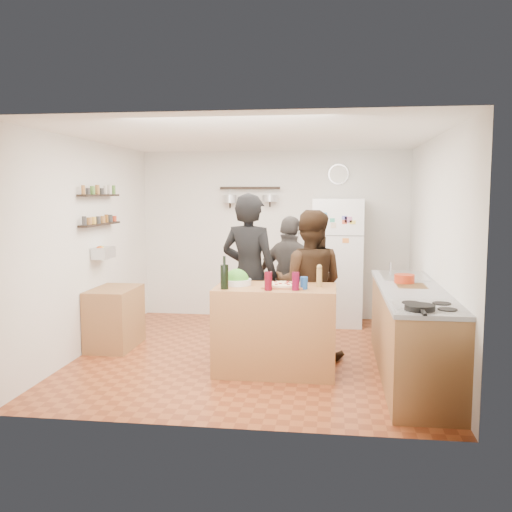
# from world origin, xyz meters

# --- Properties ---
(room_shell) EXTENTS (4.20, 4.20, 4.20)m
(room_shell) POSITION_xyz_m (0.00, 0.39, 1.25)
(room_shell) COLOR brown
(room_shell) RESTS_ON ground
(prep_island) EXTENTS (1.25, 0.72, 0.91)m
(prep_island) POSITION_xyz_m (0.30, -0.58, 0.46)
(prep_island) COLOR #9B6939
(prep_island) RESTS_ON floor
(pizza_board) EXTENTS (0.42, 0.34, 0.02)m
(pizza_board) POSITION_xyz_m (0.38, -0.60, 0.92)
(pizza_board) COLOR #945635
(pizza_board) RESTS_ON prep_island
(pizza) EXTENTS (0.34, 0.34, 0.02)m
(pizza) POSITION_xyz_m (0.38, -0.60, 0.94)
(pizza) COLOR beige
(pizza) RESTS_ON pizza_board
(salad_bowl) EXTENTS (0.31, 0.31, 0.06)m
(salad_bowl) POSITION_xyz_m (-0.12, -0.53, 0.94)
(salad_bowl) COLOR silver
(salad_bowl) RESTS_ON prep_island
(wine_bottle) EXTENTS (0.08, 0.08, 0.25)m
(wine_bottle) POSITION_xyz_m (-0.20, -0.80, 1.03)
(wine_bottle) COLOR black
(wine_bottle) RESTS_ON prep_island
(wine_glass_near) EXTENTS (0.08, 0.08, 0.19)m
(wine_glass_near) POSITION_xyz_m (0.25, -0.82, 1.00)
(wine_glass_near) COLOR #530714
(wine_glass_near) RESTS_ON prep_island
(wine_glass_far) EXTENTS (0.08, 0.08, 0.18)m
(wine_glass_far) POSITION_xyz_m (0.52, -0.78, 1.00)
(wine_glass_far) COLOR #580721
(wine_glass_far) RESTS_ON prep_island
(pepper_mill) EXTENTS (0.06, 0.06, 0.18)m
(pepper_mill) POSITION_xyz_m (0.75, -0.53, 1.00)
(pepper_mill) COLOR olive
(pepper_mill) RESTS_ON prep_island
(salt_canister) EXTENTS (0.08, 0.08, 0.12)m
(salt_canister) POSITION_xyz_m (0.60, -0.70, 0.97)
(salt_canister) COLOR navy
(salt_canister) RESTS_ON prep_island
(person_left) EXTENTS (0.79, 0.64, 1.88)m
(person_left) POSITION_xyz_m (-0.06, -0.00, 0.94)
(person_left) COLOR black
(person_left) RESTS_ON floor
(person_center) EXTENTS (0.87, 0.70, 1.69)m
(person_center) POSITION_xyz_m (0.62, -0.01, 0.85)
(person_center) COLOR black
(person_center) RESTS_ON floor
(person_back) EXTENTS (1.02, 0.70, 1.60)m
(person_back) POSITION_xyz_m (0.37, 0.51, 0.80)
(person_back) COLOR #332F2D
(person_back) RESTS_ON floor
(counter_run) EXTENTS (0.63, 2.63, 0.90)m
(counter_run) POSITION_xyz_m (1.70, -0.55, 0.45)
(counter_run) COLOR #9E7042
(counter_run) RESTS_ON floor
(stove_top) EXTENTS (0.60, 0.62, 0.02)m
(stove_top) POSITION_xyz_m (1.70, -1.50, 0.91)
(stove_top) COLOR white
(stove_top) RESTS_ON counter_run
(skillet) EXTENTS (0.25, 0.25, 0.05)m
(skillet) POSITION_xyz_m (1.60, -1.67, 0.94)
(skillet) COLOR black
(skillet) RESTS_ON stove_top
(sink) EXTENTS (0.50, 0.80, 0.03)m
(sink) POSITION_xyz_m (1.70, 0.30, 0.92)
(sink) COLOR silver
(sink) RESTS_ON counter_run
(cutting_board) EXTENTS (0.30, 0.40, 0.02)m
(cutting_board) POSITION_xyz_m (1.70, -0.40, 0.91)
(cutting_board) COLOR brown
(cutting_board) RESTS_ON counter_run
(red_bowl) EXTENTS (0.22, 0.22, 0.09)m
(red_bowl) POSITION_xyz_m (1.65, -0.21, 0.96)
(red_bowl) COLOR #A62C13
(red_bowl) RESTS_ON counter_run
(fridge) EXTENTS (0.70, 0.68, 1.80)m
(fridge) POSITION_xyz_m (0.95, 1.75, 0.90)
(fridge) COLOR white
(fridge) RESTS_ON floor
(wall_clock) EXTENTS (0.30, 0.03, 0.30)m
(wall_clock) POSITION_xyz_m (0.95, 2.08, 2.15)
(wall_clock) COLOR silver
(wall_clock) RESTS_ON back_wall
(spice_shelf_lower) EXTENTS (0.12, 1.00, 0.02)m
(spice_shelf_lower) POSITION_xyz_m (-1.93, 0.20, 1.50)
(spice_shelf_lower) COLOR black
(spice_shelf_lower) RESTS_ON left_wall
(spice_shelf_upper) EXTENTS (0.12, 1.00, 0.02)m
(spice_shelf_upper) POSITION_xyz_m (-1.93, 0.20, 1.85)
(spice_shelf_upper) COLOR black
(spice_shelf_upper) RESTS_ON left_wall
(produce_basket) EXTENTS (0.18, 0.35, 0.14)m
(produce_basket) POSITION_xyz_m (-1.90, 0.20, 1.15)
(produce_basket) COLOR silver
(produce_basket) RESTS_ON left_wall
(side_table) EXTENTS (0.50, 0.80, 0.73)m
(side_table) POSITION_xyz_m (-1.74, 0.10, 0.36)
(side_table) COLOR #94603E
(side_table) RESTS_ON floor
(pot_rack) EXTENTS (0.90, 0.04, 0.04)m
(pot_rack) POSITION_xyz_m (-0.35, 2.00, 1.95)
(pot_rack) COLOR black
(pot_rack) RESTS_ON back_wall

